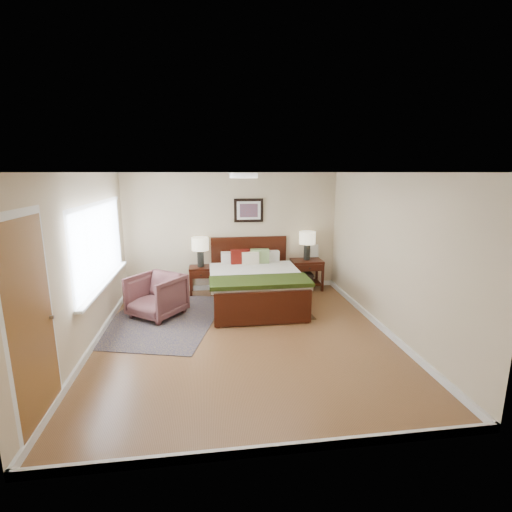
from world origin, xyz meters
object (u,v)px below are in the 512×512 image
(nightstand_left, at_px, (201,272))
(rug_persian, at_px, (163,319))
(lamp_left, at_px, (200,246))
(armchair, at_px, (157,296))
(lamp_right, at_px, (307,240))
(bed, at_px, (255,278))
(nightstand_right, at_px, (306,272))

(nightstand_left, height_order, rug_persian, nightstand_left)
(lamp_left, height_order, armchair, lamp_left)
(lamp_right, relative_size, rug_persian, 0.24)
(lamp_left, xyz_separation_m, rug_persian, (-0.67, -1.36, -1.00))
(lamp_left, bearing_deg, bed, -38.13)
(lamp_right, relative_size, armchair, 0.73)
(bed, relative_size, lamp_left, 3.47)
(nightstand_right, height_order, lamp_left, lamp_left)
(armchair, bearing_deg, lamp_left, 94.35)
(lamp_right, xyz_separation_m, rug_persian, (-2.94, -1.36, -1.08))
(bed, height_order, rug_persian, bed)
(lamp_right, bearing_deg, rug_persian, -155.19)
(nightstand_left, bearing_deg, lamp_left, 90.00)
(nightstand_right, bearing_deg, armchair, -158.71)
(lamp_left, height_order, lamp_right, lamp_right)
(nightstand_right, relative_size, lamp_right, 1.08)
(lamp_left, bearing_deg, nightstand_left, -90.00)
(bed, bearing_deg, nightstand_left, 142.59)
(nightstand_left, relative_size, lamp_left, 0.95)
(armchair, xyz_separation_m, rug_persian, (0.10, -0.16, -0.37))
(nightstand_left, height_order, armchair, armchair)
(bed, height_order, lamp_right, lamp_right)
(lamp_left, xyz_separation_m, armchair, (-0.77, -1.20, -0.63))
(lamp_right, bearing_deg, bed, -146.79)
(nightstand_left, xyz_separation_m, lamp_left, (0.00, 0.02, 0.55))
(armchair, bearing_deg, lamp_right, 58.55)
(bed, height_order, armchair, bed)
(lamp_left, distance_m, armchair, 1.56)
(lamp_left, bearing_deg, lamp_right, 0.00)
(nightstand_left, relative_size, rug_persian, 0.23)
(nightstand_right, relative_size, lamp_left, 1.08)
(nightstand_right, bearing_deg, nightstand_left, -179.80)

